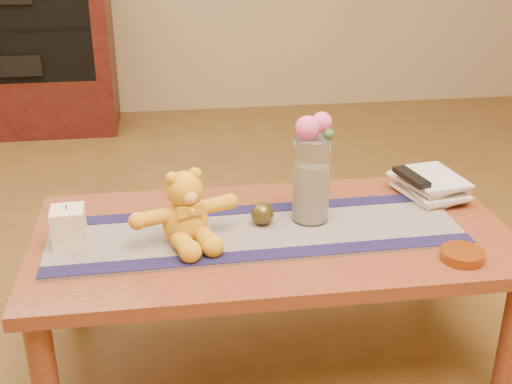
{
  "coord_description": "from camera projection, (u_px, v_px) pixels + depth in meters",
  "views": [
    {
      "loc": [
        -0.29,
        -1.7,
        1.35
      ],
      "look_at": [
        -0.05,
        0.0,
        0.58
      ],
      "focal_mm": 46.2,
      "sensor_mm": 36.0,
      "label": 1
    }
  ],
  "objects": [
    {
      "name": "leaf_sprig",
      "position": [
        329.0,
        134.0,
        1.87
      ],
      "size": [
        0.03,
        0.03,
        0.03
      ],
      "primitive_type": "sphere",
      "color": "#33662D",
      "rests_on": "glass_vase"
    },
    {
      "name": "teddy_bear",
      "position": [
        185.0,
        207.0,
        1.84
      ],
      "size": [
        0.36,
        0.33,
        0.2
      ],
      "primitive_type": null,
      "rotation": [
        0.0,
        0.0,
        0.33
      ],
      "color": "gold",
      "rests_on": "persian_runner"
    },
    {
      "name": "cabinet_shelf",
      "position": [
        3.0,
        28.0,
        3.81
      ],
      "size": [
        1.02,
        0.2,
        0.02
      ],
      "primitive_type": "cube",
      "color": "black",
      "rests_on": "media_cabinet"
    },
    {
      "name": "candle_wick",
      "position": [
        66.0,
        207.0,
        1.81
      ],
      "size": [
        0.0,
        0.0,
        0.01
      ],
      "primitive_type": "cylinder",
      "rotation": [
        0.0,
        0.0,
        0.05
      ],
      "color": "black",
      "rests_on": "pillar_candle"
    },
    {
      "name": "book_bottom",
      "position": [
        407.0,
        197.0,
        2.14
      ],
      "size": [
        0.22,
        0.26,
        0.02
      ],
      "primitive_type": "imported",
      "rotation": [
        0.0,
        0.0,
        0.26
      ],
      "color": "beige",
      "rests_on": "coffee_table_top"
    },
    {
      "name": "glass_vase",
      "position": [
        311.0,
        180.0,
        1.94
      ],
      "size": [
        0.11,
        0.11,
        0.26
      ],
      "primitive_type": "cylinder",
      "color": "silver",
      "rests_on": "persian_runner"
    },
    {
      "name": "amber_dish",
      "position": [
        462.0,
        255.0,
        1.78
      ],
      "size": [
        0.16,
        0.16,
        0.03
      ],
      "primitive_type": "cylinder",
      "rotation": [
        0.0,
        0.0,
        -0.42
      ],
      "color": "#BF5914",
      "rests_on": "coffee_table_top"
    },
    {
      "name": "blue_flower_side",
      "position": [
        302.0,
        130.0,
        1.9
      ],
      "size": [
        0.04,
        0.04,
        0.04
      ],
      "primitive_type": "sphere",
      "color": "#4E55A9",
      "rests_on": "glass_vase"
    },
    {
      "name": "table_leg_fr",
      "position": [
        512.0,
        340.0,
        1.86
      ],
      "size": [
        0.07,
        0.07,
        0.41
      ],
      "primitive_type": "cylinder",
      "color": "maroon",
      "rests_on": "floor"
    },
    {
      "name": "book_upper",
      "position": [
        406.0,
        186.0,
        2.12
      ],
      "size": [
        0.23,
        0.26,
        0.02
      ],
      "primitive_type": "imported",
      "rotation": [
        0.0,
        0.0,
        0.31
      ],
      "color": "beige",
      "rests_on": "book_lower"
    },
    {
      "name": "tv_remote",
      "position": [
        411.0,
        177.0,
        2.1
      ],
      "size": [
        0.08,
        0.17,
        0.02
      ],
      "primitive_type": "cube",
      "rotation": [
        0.0,
        0.0,
        0.2
      ],
      "color": "black",
      "rests_on": "book_top"
    },
    {
      "name": "coffee_table_top",
      "position": [
        273.0,
        237.0,
        1.95
      ],
      "size": [
        1.4,
        0.7,
        0.04
      ],
      "primitive_type": "cube",
      "color": "maroon",
      "rests_on": "floor"
    },
    {
      "name": "table_leg_br",
      "position": [
        433.0,
        243.0,
        2.38
      ],
      "size": [
        0.07,
        0.07,
        0.41
      ],
      "primitive_type": "cylinder",
      "color": "maroon",
      "rests_on": "floor"
    },
    {
      "name": "blue_flower_back",
      "position": [
        314.0,
        125.0,
        1.91
      ],
      "size": [
        0.04,
        0.04,
        0.04
      ],
      "primitive_type": "sphere",
      "color": "#4E55A9",
      "rests_on": "glass_vase"
    },
    {
      "name": "table_leg_fl",
      "position": [
        45.0,
        383.0,
        1.7
      ],
      "size": [
        0.07,
        0.07,
        0.41
      ],
      "primitive_type": "cylinder",
      "color": "maroon",
      "rests_on": "floor"
    },
    {
      "name": "rose_right",
      "position": [
        322.0,
        122.0,
        1.88
      ],
      "size": [
        0.06,
        0.06,
        0.06
      ],
      "primitive_type": "sphere",
      "color": "#E95294",
      "rests_on": "glass_vase"
    },
    {
      "name": "rose_left",
      "position": [
        307.0,
        128.0,
        1.86
      ],
      "size": [
        0.07,
        0.07,
        0.07
      ],
      "primitive_type": "sphere",
      "color": "#E95294",
      "rests_on": "glass_vase"
    },
    {
      "name": "runner_border_far",
      "position": [
        249.0,
        209.0,
        2.06
      ],
      "size": [
        1.2,
        0.09,
        0.0
      ],
      "primitive_type": "cube",
      "rotation": [
        0.0,
        0.0,
        0.02
      ],
      "color": "#18143C",
      "rests_on": "persian_runner"
    },
    {
      "name": "potpourri_fill",
      "position": [
        311.0,
        192.0,
        1.96
      ],
      "size": [
        0.09,
        0.09,
        0.18
      ],
      "primitive_type": "cylinder",
      "color": "beige",
      "rests_on": "glass_vase"
    },
    {
      "name": "table_leg_bl",
      "position": [
        71.0,
        269.0,
        2.22
      ],
      "size": [
        0.07,
        0.07,
        0.41
      ],
      "primitive_type": "cylinder",
      "color": "maroon",
      "rests_on": "floor"
    },
    {
      "name": "bronze_ball",
      "position": [
        262.0,
        214.0,
        1.95
      ],
      "size": [
        0.08,
        0.08,
        0.07
      ],
      "primitive_type": "sphere",
      "rotation": [
        0.0,
        0.0,
        -0.14
      ],
      "color": "#463F17",
      "rests_on": "persian_runner"
    },
    {
      "name": "runner_border_near",
      "position": [
        265.0,
        254.0,
        1.79
      ],
      "size": [
        1.2,
        0.09,
        0.0
      ],
      "primitive_type": "cube",
      "rotation": [
        0.0,
        0.0,
        0.02
      ],
      "color": "#18143C",
      "rests_on": "persian_runner"
    },
    {
      "name": "cabinet_cavity",
      "position": [
        0.0,
        31.0,
        3.73
      ],
      "size": [
        1.02,
        0.03,
        0.61
      ],
      "primitive_type": "cube",
      "color": "black",
      "rests_on": "media_cabinet"
    },
    {
      "name": "book_lower",
      "position": [
        410.0,
        192.0,
        2.13
      ],
      "size": [
        0.19,
        0.24,
        0.02
      ],
      "primitive_type": "imported",
      "rotation": [
        0.0,
        0.0,
        0.12
      ],
      "color": "beige",
      "rests_on": "book_bottom"
    },
    {
      "name": "persian_runner",
      "position": [
        257.0,
        232.0,
        1.93
      ],
      "size": [
        1.21,
        0.38,
        0.01
      ],
      "primitive_type": "cube",
      "rotation": [
        0.0,
        0.0,
        0.02
      ],
      "color": "#1B1A4A",
      "rests_on": "coffee_table_top"
    },
    {
      "name": "stereo_lower",
      "position": [
        9.0,
        62.0,
        3.9
      ],
      "size": [
        0.42,
        0.28,
        0.12
      ],
      "primitive_type": "cube",
      "color": "black",
      "rests_on": "media_cabinet"
    },
    {
      "name": "media_cabinet",
      "position": [
        11.0,
        42.0,
        3.99
      ],
      "size": [
        1.2,
        0.5,
        1.1
      ],
      "primitive_type": "cube",
      "color": "black",
      "rests_on": "floor"
    },
    {
      "name": "floor",
      "position": [
        271.0,
        355.0,
        2.12
      ],
      "size": [
        5.5,
        5.5,
        0.0
      ],
      "primitive_type": "plane",
      "color": "brown",
      "rests_on": "ground"
    },
    {
      "name": "book_top",
      "position": [
        411.0,
        181.0,
        2.11
      ],
      "size": [
        0.2,
        0.25,
        0.02
      ],
      "primitive_type": "imported",
      "rotation": [
        0.0,
        0.0,
        0.15
      ],
      "color": "beige",
      "rests_on": "book_upper"
    },
    {
      "name": "pillar_candle",
      "position": [
        69.0,
        227.0,
        1.83
      ],
      "size": [
        0.09,
        0.09,
        0.11
      ],
      "primitive_type": "cube",
      "rotation": [
        0.0,
        0.0,
        0.05
      ],
      "color": "#FDE4BB",
      "rests_on": "persian_runner"
    }
  ]
}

